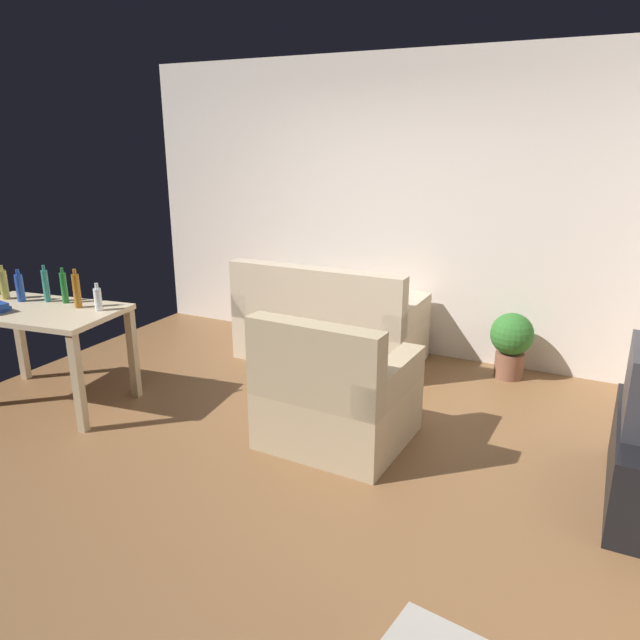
{
  "coord_description": "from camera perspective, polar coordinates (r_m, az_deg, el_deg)",
  "views": [
    {
      "loc": [
        1.88,
        -3.06,
        2.0
      ],
      "look_at": [
        0.1,
        0.5,
        0.75
      ],
      "focal_mm": 33.27,
      "sensor_mm": 36.0,
      "label": 1
    }
  ],
  "objects": [
    {
      "name": "bottle_blue",
      "position": [
        5.14,
        -26.91,
        2.81
      ],
      "size": [
        0.06,
        0.06,
        0.25
      ],
      "color": "#2347A3",
      "rests_on": "desk"
    },
    {
      "name": "bottle_squat",
      "position": [
        5.27,
        -28.14,
        3.06
      ],
      "size": [
        0.06,
        0.06,
        0.27
      ],
      "color": "#BCB24C",
      "rests_on": "desk"
    },
    {
      "name": "potted_plant",
      "position": [
        5.28,
        17.92,
        -1.91
      ],
      "size": [
        0.36,
        0.36,
        0.57
      ],
      "color": "brown",
      "rests_on": "ground_plane"
    },
    {
      "name": "desk",
      "position": [
        4.92,
        -25.25,
        -0.23
      ],
      "size": [
        1.28,
        0.85,
        0.76
      ],
      "rotation": [
        0.0,
        0.0,
        0.13
      ],
      "color": "#C6B28E",
      "rests_on": "ground_plane"
    },
    {
      "name": "ground_plane",
      "position": [
        4.12,
        -4.46,
        -11.85
      ],
      "size": [
        5.2,
        4.4,
        0.02
      ],
      "primitive_type": "cube",
      "color": "brown"
    },
    {
      "name": "bottle_green",
      "position": [
        4.94,
        -23.4,
        2.9
      ],
      "size": [
        0.05,
        0.05,
        0.28
      ],
      "color": "#1E722D",
      "rests_on": "desk"
    },
    {
      "name": "bottle_clear",
      "position": [
        4.64,
        -20.58,
        1.92
      ],
      "size": [
        0.06,
        0.06,
        0.21
      ],
      "color": "silver",
      "rests_on": "desk"
    },
    {
      "name": "bottle_amber",
      "position": [
        4.76,
        -22.36,
        2.64
      ],
      "size": [
        0.05,
        0.05,
        0.29
      ],
      "color": "#9E6019",
      "rests_on": "desk"
    },
    {
      "name": "couch",
      "position": [
        5.43,
        0.8,
        -0.74
      ],
      "size": [
        1.63,
        0.84,
        0.92
      ],
      "rotation": [
        0.0,
        0.0,
        3.14
      ],
      "color": "beige",
      "rests_on": "ground_plane"
    },
    {
      "name": "wall_rear",
      "position": [
        5.63,
        6.97,
        10.64
      ],
      "size": [
        5.2,
        0.1,
        2.7
      ],
      "primitive_type": "cube",
      "color": "silver",
      "rests_on": "ground_plane"
    },
    {
      "name": "armchair",
      "position": [
        3.98,
        1.43,
        -7.54
      ],
      "size": [
        0.93,
        0.88,
        0.92
      ],
      "rotation": [
        0.0,
        0.0,
        3.1
      ],
      "color": "tan",
      "rests_on": "ground_plane"
    },
    {
      "name": "bottle_tall",
      "position": [
        5.03,
        -24.87,
        3.03
      ],
      "size": [
        0.05,
        0.05,
        0.29
      ],
      "color": "teal",
      "rests_on": "desk"
    }
  ]
}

